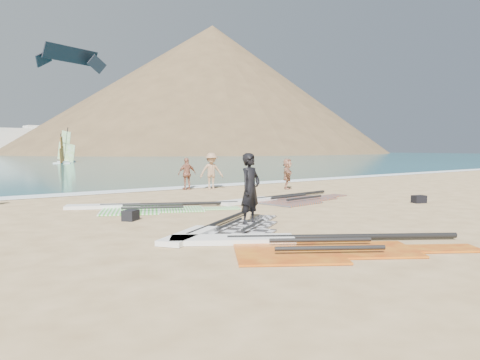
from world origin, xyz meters
TOP-DOWN VIEW (x-y plane):
  - ground at (0.00, 0.00)m, footprint 300.00×300.00m
  - surf_line at (0.00, 12.30)m, footprint 300.00×1.20m
  - headland_main at (85.00, 130.00)m, footprint 143.00×143.00m
  - headland_minor at (120.00, 140.00)m, footprint 70.00×70.00m
  - rig_grey at (-3.82, 0.81)m, footprint 4.91×3.62m
  - rig_green at (-3.54, 6.07)m, footprint 5.51×4.13m
  - rig_orange at (1.90, 4.92)m, footprint 6.37×2.74m
  - rig_red at (-3.57, -1.55)m, footprint 5.64×5.02m
  - gear_bag_near at (-4.80, 3.96)m, footprint 0.59×0.57m
  - gear_bag_far at (5.70, 1.20)m, footprint 0.57×0.48m
  - person_wetsuit at (-2.54, 1.25)m, footprint 0.81×0.64m
  - beachgoer_mid at (2.78, 10.88)m, footprint 1.35×1.06m
  - beachgoer_back at (1.65, 11.39)m, footprint 0.99×0.53m
  - beachgoer_right at (5.87, 8.61)m, footprint 1.32×1.36m
  - windsurfer_centre at (8.44, 53.41)m, footprint 2.19×2.34m
  - windsurfer_right at (10.87, 59.28)m, footprint 2.79×2.98m
  - kitesurf_kite at (6.25, 42.21)m, footprint 7.40×3.13m

SIDE VIEW (x-z plane):
  - ground at x=0.00m, z-range 0.00..0.00m
  - surf_line at x=0.00m, z-range -0.02..0.02m
  - headland_main at x=85.00m, z-range -22.50..22.50m
  - headland_minor at x=120.00m, z-range -14.00..14.00m
  - rig_grey at x=-3.82m, z-range -0.05..0.15m
  - rig_green at x=-3.54m, z-range -0.05..0.15m
  - rig_orange at x=1.90m, z-range -0.05..0.15m
  - rig_red at x=-3.57m, z-range -0.05..0.15m
  - gear_bag_far at x=5.70m, z-range 0.00..0.29m
  - gear_bag_near at x=-4.80m, z-range 0.00..0.30m
  - beachgoer_right at x=5.87m, z-range 0.00..1.55m
  - beachgoer_back at x=1.65m, z-range 0.00..1.60m
  - beachgoer_mid at x=2.78m, z-range 0.00..1.84m
  - person_wetsuit at x=-2.54m, z-range 0.00..1.96m
  - windsurfer_centre at x=8.44m, z-range -0.78..3.15m
  - windsurfer_right at x=10.87m, z-range -1.09..3.91m
  - kitesurf_kite at x=6.25m, z-range 10.47..12.97m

